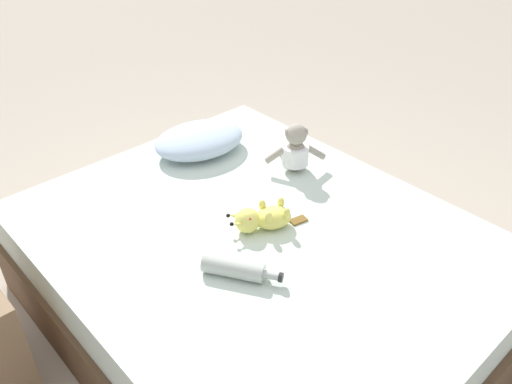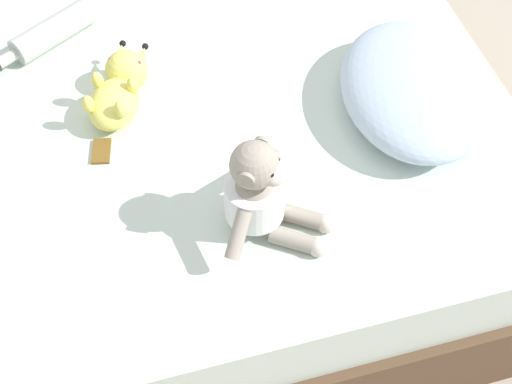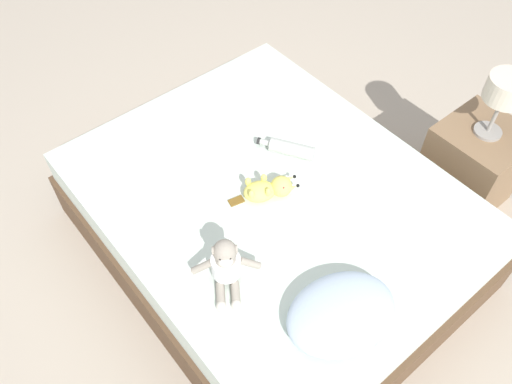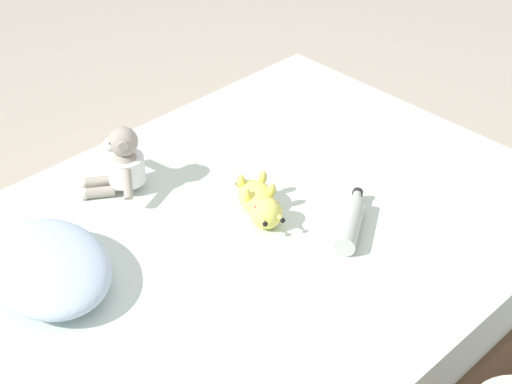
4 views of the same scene
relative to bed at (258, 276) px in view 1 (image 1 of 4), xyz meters
The scene contains 6 objects.
ground_plane 0.23m from the bed, ahead, with size 16.00×16.00×0.00m, color #B7A893.
bed is the anchor object (origin of this frame).
pillow 0.76m from the bed, 71.41° to the left, with size 0.50×0.41×0.12m.
plush_monkey 0.60m from the bed, 27.32° to the left, with size 0.25×0.25×0.24m.
plush_yellow_creature 0.29m from the bed, 12.17° to the left, with size 0.31×0.20×0.10m.
glass_bottle 0.38m from the bed, 150.14° to the right, with size 0.20×0.27×0.07m.
Camera 1 is at (-1.09, -1.18, 1.77)m, focal length 36.80 mm.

